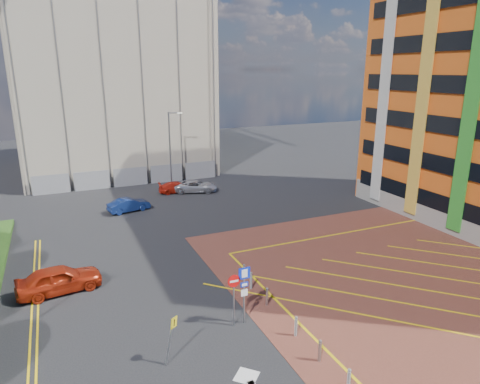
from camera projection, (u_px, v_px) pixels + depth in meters
ground at (243, 336)px, 20.39m from camera, size 140.00×140.00×0.00m
forecourt at (454, 280)px, 25.79m from camera, size 26.00×26.00×0.02m
lamp_back at (171, 147)px, 45.40m from camera, size 1.53×0.16×8.00m
sign_cluster at (240, 289)px, 20.83m from camera, size 1.17×0.12×3.20m
warning_sign at (171, 335)px, 18.09m from camera, size 0.67×0.40×2.25m
bollard_row at (303, 335)px, 19.68m from camera, size 0.14×11.14×0.90m
construction_building at (111, 80)px, 52.55m from camera, size 21.20×19.20×22.00m
construction_fence at (140, 176)px, 46.90m from camera, size 21.60×0.06×2.00m
car_red_left at (59, 279)px, 24.26m from camera, size 4.79×2.41×1.57m
car_blue_back at (129, 205)px, 38.16m from camera, size 3.88×2.05×1.22m
car_red_back at (177, 187)px, 44.08m from camera, size 3.98×1.94×1.12m
car_silver_back at (196, 186)px, 44.26m from camera, size 4.84×3.35×1.23m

